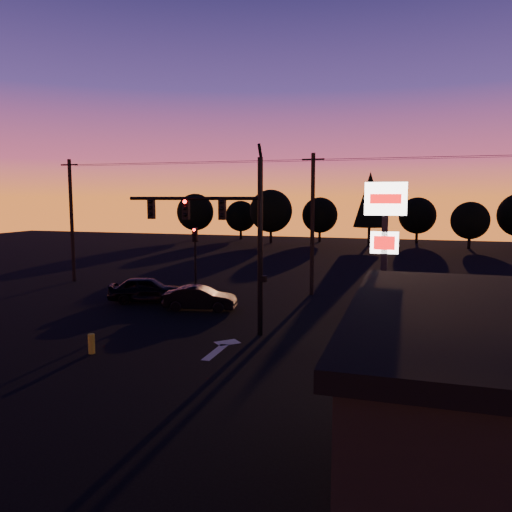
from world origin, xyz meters
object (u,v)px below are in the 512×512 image
Objects in this scene: secondary_signal at (195,251)px; car_right at (399,306)px; suv_parked at (441,374)px; car_mid at (200,298)px; pylon_sign at (385,234)px; car_left at (147,289)px; bollard at (91,344)px; traffic_signal_mast at (226,226)px.

secondary_signal is 12.98m from car_right.
car_mid is at bearing 151.48° from suv_parked.
pylon_sign is 16.38m from car_left.
suv_parked is at bearing -42.08° from secondary_signal.
car_right is (12.49, -2.82, -2.11)m from secondary_signal.
bollard is 13.18m from suv_parked.
car_left is at bearing -67.65° from car_right.
car_right is at bearing 86.08° from pylon_sign.
car_left reaches higher than car_mid.
car_right is (10.63, 0.78, 0.08)m from car_mid.
pylon_sign reaches higher than car_left.
traffic_signal_mast is 1.63× the size of suv_parked.
car_right is (11.70, 9.28, 0.35)m from bollard.
pylon_sign is at bearing -39.77° from secondary_signal.
traffic_signal_mast is at bearing -56.81° from secondary_signal.
pylon_sign is at bearing 10.66° from bollard.
suv_parked reaches higher than car_mid.
bollard is at bearing -28.29° from car_right.
secondary_signal is 0.97× the size of car_left.
traffic_signal_mast is 6.53m from car_mid.
car_left is (-14.01, 7.41, -4.15)m from pylon_sign.
bollard is 0.15× the size of suv_parked.
traffic_signal_mast is 9.19m from secondary_signal.
traffic_signal_mast is 1.91× the size of car_left.
traffic_signal_mast reaches higher than pylon_sign.
traffic_signal_mast reaches higher than car_right.
car_right is (0.49, 7.17, -4.17)m from pylon_sign.
car_left is 0.87× the size of car_right.
suv_parked is (9.06, -5.11, -4.21)m from traffic_signal_mast.
traffic_signal_mast reaches higher than suv_parked.
traffic_signal_mast is 11.22m from suv_parked.
car_left is 1.12× the size of car_mid.
secondary_signal reaches higher than car_mid.
pylon_sign is 12.26m from bollard.
bollard is (-4.11, -4.60, -4.54)m from traffic_signal_mast.
pylon_sign reaches higher than car_right.
pylon_sign is 1.51× the size of car_left.
car_left is at bearing 106.38° from bollard.
car_left is 4.00m from car_mid.
suv_parked is at bearing -53.20° from pylon_sign.
traffic_signal_mast is at bearing -143.84° from car_left.
suv_parked is (12.10, -9.01, 0.06)m from car_mid.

